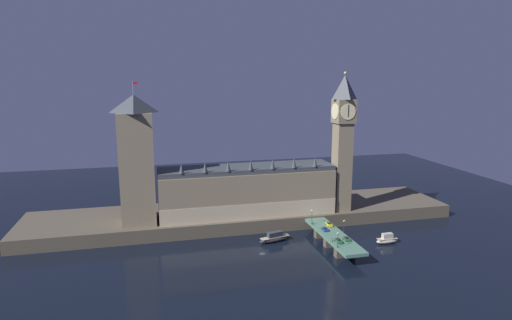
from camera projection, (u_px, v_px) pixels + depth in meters
name	position (u px, v px, depth m)	size (l,w,h in m)	color
ground_plane	(262.00, 248.00, 190.01)	(400.00, 400.00, 0.00)	black
embankment	(244.00, 215.00, 226.57)	(220.00, 42.00, 6.53)	#4C4438
parliament_hall	(247.00, 190.00, 215.75)	(87.55, 20.87, 29.49)	#7F7056
clock_tower	(343.00, 139.00, 217.49)	(10.17, 10.28, 71.15)	#7F7056
victoria_tower	(137.00, 160.00, 198.51)	(15.83, 15.83, 66.68)	#7F7056
bridge	(334.00, 238.00, 191.96)	(10.10, 46.00, 5.76)	#4C7560
car_northbound_lead	(325.00, 229.00, 195.57)	(2.11, 4.03, 1.48)	navy
car_northbound_trail	(338.00, 241.00, 181.67)	(1.95, 4.77, 1.59)	#235633
car_southbound_lead	(347.00, 239.00, 183.95)	(2.08, 4.15, 1.48)	#235633
car_southbound_trail	(329.00, 224.00, 201.87)	(1.93, 4.62, 1.58)	yellow
pedestrian_near_rail	(332.00, 240.00, 182.37)	(0.38, 0.38, 1.70)	black
pedestrian_far_rail	(313.00, 223.00, 203.85)	(0.38, 0.38, 1.78)	black
street_lamp_near	(338.00, 238.00, 175.67)	(1.34, 0.60, 6.64)	#2D3333
street_lamp_mid	(344.00, 225.00, 192.02)	(1.34, 0.60, 6.23)	#2D3333
street_lamp_far	(312.00, 215.00, 203.67)	(1.34, 0.60, 7.20)	#2D3333
boat_upstream	(275.00, 238.00, 197.68)	(16.41, 7.57, 4.75)	#28282D
boat_downstream	(387.00, 240.00, 195.56)	(10.84, 3.79, 4.83)	#B2A893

